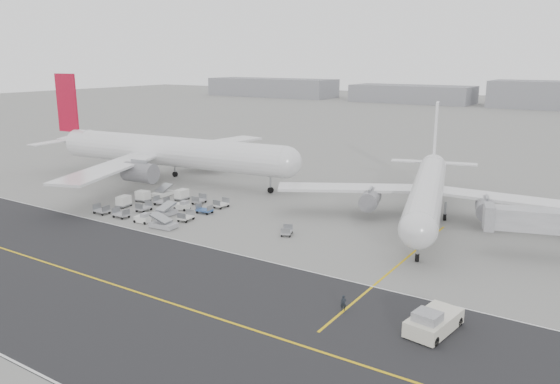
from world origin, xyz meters
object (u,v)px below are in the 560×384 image
Objects in this scene: pushback_tug at (433,322)px; airliner_a at (165,151)px; airliner_b at (428,189)px; jet_bridge at (555,224)px; ground_crew_a at (343,303)px.

airliner_a is at bearing 161.91° from pushback_tug.
pushback_tug is at bearing -85.93° from airliner_b.
pushback_tug is 0.50× the size of jet_bridge.
ground_crew_a is (-9.16, -0.63, -0.18)m from pushback_tug.
airliner_b is 37.50m from ground_crew_a.
ground_crew_a is (59.94, -35.27, -5.50)m from airliner_a.
airliner_b is (56.28, 1.82, -1.37)m from airliner_a.
jet_bridge is at bearing 40.55° from ground_crew_a.
pushback_tug is at bearing -16.49° from ground_crew_a.
airliner_b reaches higher than pushback_tug.
ground_crew_a is at bearing -167.54° from pushback_tug.
airliner_b is at bearing -94.28° from airliner_a.
jet_bridge reaches higher than pushback_tug.
pushback_tug is at bearing -120.70° from jet_bridge.
pushback_tug is at bearing -122.75° from airliner_a.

